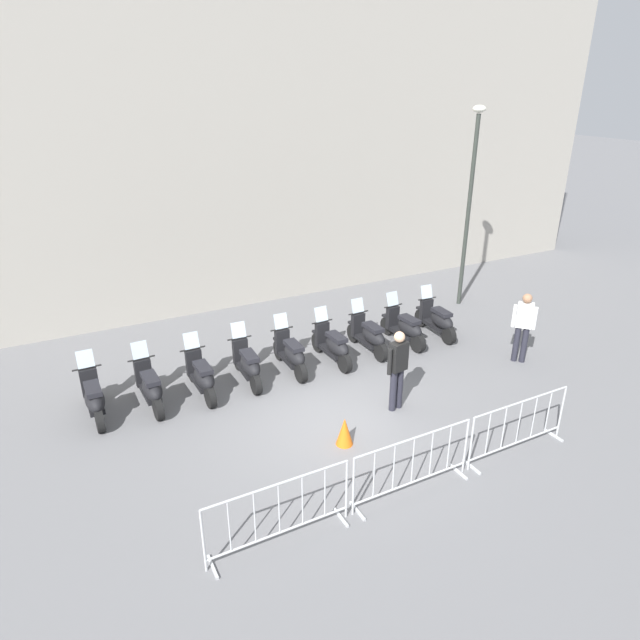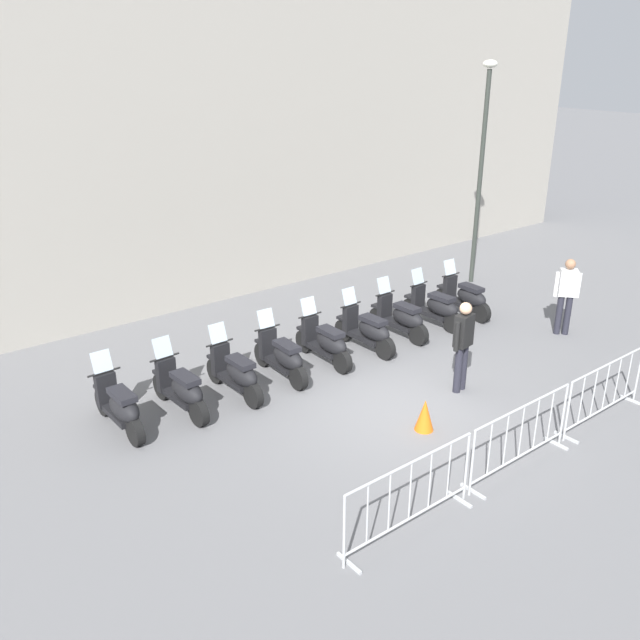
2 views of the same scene
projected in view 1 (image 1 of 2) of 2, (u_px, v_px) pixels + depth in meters
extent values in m
plane|color=slate|center=(339.00, 420.00, 10.76)|extent=(120.00, 120.00, 0.00)
cube|color=#9E998E|center=(199.00, 69.00, 14.69)|extent=(28.05, 6.45, 13.16)
cylinder|color=black|center=(91.00, 391.00, 11.31)|extent=(0.22, 0.50, 0.48)
cylinder|color=black|center=(100.00, 420.00, 10.31)|extent=(0.22, 0.50, 0.48)
cube|color=black|center=(95.00, 403.00, 10.80)|extent=(0.42, 0.90, 0.10)
ellipsoid|color=black|center=(95.00, 399.00, 10.48)|extent=(0.49, 0.89, 0.40)
cube|color=black|center=(93.00, 389.00, 10.42)|extent=(0.37, 0.64, 0.10)
cube|color=black|center=(90.00, 382.00, 11.04)|extent=(0.36, 0.19, 0.60)
cylinder|color=black|center=(87.00, 368.00, 10.91)|extent=(0.56, 0.13, 0.04)
cube|color=silver|center=(85.00, 359.00, 10.88)|extent=(0.34, 0.19, 0.35)
cube|color=black|center=(89.00, 380.00, 11.21)|extent=(0.25, 0.35, 0.06)
cylinder|color=black|center=(143.00, 382.00, 11.69)|extent=(0.23, 0.50, 0.48)
cylinder|color=black|center=(158.00, 408.00, 10.70)|extent=(0.23, 0.50, 0.48)
cube|color=black|center=(150.00, 393.00, 11.18)|extent=(0.44, 0.91, 0.10)
ellipsoid|color=black|center=(152.00, 389.00, 10.86)|extent=(0.51, 0.89, 0.40)
cube|color=black|center=(150.00, 378.00, 10.80)|extent=(0.39, 0.64, 0.10)
cube|color=black|center=(143.00, 372.00, 11.42)|extent=(0.36, 0.20, 0.60)
cylinder|color=black|center=(141.00, 359.00, 11.29)|extent=(0.56, 0.14, 0.04)
cube|color=silver|center=(140.00, 350.00, 11.26)|extent=(0.34, 0.20, 0.35)
cube|color=black|center=(141.00, 371.00, 11.58)|extent=(0.26, 0.35, 0.06)
cylinder|color=black|center=(193.00, 371.00, 12.11)|extent=(0.22, 0.50, 0.48)
cylinder|color=black|center=(210.00, 397.00, 11.11)|extent=(0.22, 0.50, 0.48)
cube|color=black|center=(201.00, 382.00, 11.60)|extent=(0.42, 0.90, 0.10)
ellipsoid|color=black|center=(204.00, 377.00, 11.28)|extent=(0.49, 0.89, 0.40)
cube|color=black|center=(203.00, 368.00, 11.22)|extent=(0.38, 0.64, 0.10)
cube|color=black|center=(194.00, 362.00, 11.84)|extent=(0.36, 0.19, 0.60)
cylinder|color=black|center=(193.00, 349.00, 11.71)|extent=(0.56, 0.13, 0.04)
cube|color=silver|center=(191.00, 340.00, 11.68)|extent=(0.34, 0.19, 0.35)
cube|color=black|center=(192.00, 361.00, 12.01)|extent=(0.25, 0.35, 0.06)
cylinder|color=black|center=(239.00, 360.00, 12.63)|extent=(0.19, 0.49, 0.48)
cylinder|color=black|center=(256.00, 384.00, 11.60)|extent=(0.19, 0.49, 0.48)
cube|color=black|center=(247.00, 370.00, 12.10)|extent=(0.37, 0.89, 0.10)
ellipsoid|color=black|center=(250.00, 365.00, 11.77)|extent=(0.45, 0.87, 0.40)
cube|color=black|center=(249.00, 356.00, 11.71)|extent=(0.34, 0.63, 0.10)
cube|color=black|center=(240.00, 351.00, 12.35)|extent=(0.35, 0.17, 0.60)
cylinder|color=black|center=(239.00, 338.00, 12.23)|extent=(0.56, 0.09, 0.04)
cube|color=silver|center=(238.00, 330.00, 12.20)|extent=(0.33, 0.17, 0.35)
cube|color=black|center=(238.00, 349.00, 12.53)|extent=(0.23, 0.34, 0.06)
cylinder|color=black|center=(280.00, 350.00, 13.10)|extent=(0.20, 0.49, 0.48)
cylinder|color=black|center=(301.00, 372.00, 12.08)|extent=(0.20, 0.49, 0.48)
cube|color=black|center=(290.00, 359.00, 12.57)|extent=(0.39, 0.90, 0.10)
ellipsoid|color=black|center=(294.00, 355.00, 12.25)|extent=(0.46, 0.88, 0.40)
cube|color=black|center=(294.00, 345.00, 12.19)|extent=(0.35, 0.63, 0.10)
cube|color=black|center=(282.00, 341.00, 12.82)|extent=(0.35, 0.18, 0.60)
cylinder|color=black|center=(282.00, 329.00, 12.69)|extent=(0.56, 0.11, 0.04)
cube|color=silver|center=(281.00, 321.00, 12.66)|extent=(0.34, 0.18, 0.35)
cube|color=black|center=(279.00, 340.00, 12.99)|extent=(0.24, 0.34, 0.06)
cylinder|color=black|center=(318.00, 342.00, 13.49)|extent=(0.22, 0.50, 0.48)
cylinder|color=black|center=(345.00, 363.00, 12.50)|extent=(0.22, 0.50, 0.48)
cube|color=black|center=(331.00, 351.00, 12.98)|extent=(0.43, 0.90, 0.10)
ellipsoid|color=black|center=(337.00, 346.00, 12.66)|extent=(0.50, 0.89, 0.40)
cube|color=black|center=(337.00, 337.00, 12.60)|extent=(0.38, 0.64, 0.10)
cube|color=black|center=(322.00, 334.00, 13.22)|extent=(0.36, 0.20, 0.60)
cylinder|color=black|center=(322.00, 322.00, 13.09)|extent=(0.56, 0.13, 0.04)
cube|color=silver|center=(321.00, 314.00, 13.06)|extent=(0.34, 0.19, 0.35)
cube|color=black|center=(318.00, 333.00, 13.39)|extent=(0.25, 0.35, 0.06)
cylinder|color=black|center=(354.00, 333.00, 14.02)|extent=(0.21, 0.50, 0.48)
cylinder|color=black|center=(381.00, 352.00, 13.01)|extent=(0.21, 0.50, 0.48)
cube|color=black|center=(367.00, 341.00, 13.50)|extent=(0.41, 0.90, 0.10)
ellipsoid|color=black|center=(373.00, 336.00, 13.18)|extent=(0.49, 0.89, 0.40)
cube|color=black|center=(373.00, 327.00, 13.12)|extent=(0.37, 0.64, 0.10)
cube|color=black|center=(358.00, 325.00, 13.75)|extent=(0.36, 0.19, 0.60)
cylinder|color=black|center=(358.00, 313.00, 13.62)|extent=(0.56, 0.12, 0.04)
cube|color=silver|center=(358.00, 305.00, 13.59)|extent=(0.34, 0.19, 0.35)
cube|color=black|center=(354.00, 324.00, 13.91)|extent=(0.25, 0.35, 0.06)
cylinder|color=black|center=(388.00, 326.00, 14.45)|extent=(0.23, 0.50, 0.48)
cylinder|color=black|center=(418.00, 343.00, 13.46)|extent=(0.23, 0.50, 0.48)
cube|color=black|center=(402.00, 333.00, 13.94)|extent=(0.44, 0.91, 0.10)
ellipsoid|color=black|center=(410.00, 328.00, 13.62)|extent=(0.51, 0.89, 0.40)
cube|color=black|center=(409.00, 320.00, 13.56)|extent=(0.39, 0.64, 0.10)
cube|color=black|center=(393.00, 317.00, 14.18)|extent=(0.36, 0.20, 0.60)
cylinder|color=black|center=(393.00, 306.00, 14.05)|extent=(0.56, 0.14, 0.04)
cube|color=silver|center=(392.00, 299.00, 14.02)|extent=(0.34, 0.20, 0.35)
cube|color=black|center=(388.00, 316.00, 14.34)|extent=(0.26, 0.35, 0.06)
cylinder|color=black|center=(421.00, 318.00, 14.95)|extent=(0.18, 0.49, 0.48)
cylinder|color=black|center=(449.00, 335.00, 13.90)|extent=(0.18, 0.49, 0.48)
cube|color=black|center=(435.00, 325.00, 14.41)|extent=(0.35, 0.89, 0.10)
ellipsoid|color=black|center=(442.00, 320.00, 14.08)|extent=(0.43, 0.87, 0.40)
cube|color=black|center=(442.00, 312.00, 14.02)|extent=(0.33, 0.62, 0.10)
cube|color=black|center=(426.00, 310.00, 14.67)|extent=(0.35, 0.17, 0.60)
cylinder|color=black|center=(427.00, 299.00, 14.54)|extent=(0.56, 0.08, 0.04)
cube|color=silver|center=(427.00, 292.00, 14.51)|extent=(0.33, 0.17, 0.35)
cube|color=black|center=(422.00, 309.00, 14.84)|extent=(0.23, 0.34, 0.06)
cube|color=#B2B5B7|center=(213.00, 567.00, 7.41)|extent=(0.10, 0.44, 0.04)
cube|color=#B2B5B7|center=(341.00, 517.00, 8.27)|extent=(0.10, 0.44, 0.04)
cylinder|color=#B2B5B7|center=(203.00, 541.00, 7.17)|extent=(0.04, 0.04, 1.05)
cylinder|color=#B2B5B7|center=(346.00, 489.00, 8.11)|extent=(0.04, 0.04, 1.05)
cylinder|color=#B2B5B7|center=(278.00, 484.00, 7.44)|extent=(2.18, 0.36, 0.04)
cylinder|color=#B2B5B7|center=(280.00, 532.00, 7.78)|extent=(2.18, 0.36, 0.04)
cylinder|color=#B2B5B7|center=(229.00, 527.00, 7.30)|extent=(0.02, 0.02, 0.87)
cylinder|color=#B2B5B7|center=(255.00, 518.00, 7.45)|extent=(0.02, 0.02, 0.87)
cylinder|color=#B2B5B7|center=(279.00, 509.00, 7.61)|extent=(0.02, 0.02, 0.87)
cylinder|color=#B2B5B7|center=(302.00, 500.00, 7.76)|extent=(0.02, 0.02, 0.87)
cylinder|color=#B2B5B7|center=(325.00, 492.00, 7.92)|extent=(0.02, 0.02, 0.87)
cube|color=#B2B5B7|center=(357.00, 511.00, 8.40)|extent=(0.10, 0.44, 0.04)
cube|color=#B2B5B7|center=(458.00, 472.00, 9.26)|extent=(0.10, 0.44, 0.04)
cylinder|color=#B2B5B7|center=(353.00, 487.00, 8.16)|extent=(0.04, 0.04, 1.05)
cylinder|color=#B2B5B7|center=(466.00, 446.00, 9.10)|extent=(0.04, 0.04, 1.05)
cylinder|color=#B2B5B7|center=(415.00, 438.00, 8.42)|extent=(2.18, 0.36, 0.04)
cylinder|color=#B2B5B7|center=(411.00, 483.00, 8.76)|extent=(2.18, 0.36, 0.04)
cylinder|color=#B2B5B7|center=(374.00, 475.00, 8.28)|extent=(0.02, 0.02, 0.87)
cylinder|color=#B2B5B7|center=(394.00, 468.00, 8.44)|extent=(0.02, 0.02, 0.87)
cylinder|color=#B2B5B7|center=(413.00, 461.00, 8.59)|extent=(0.02, 0.02, 0.87)
cylinder|color=#B2B5B7|center=(431.00, 454.00, 8.75)|extent=(0.02, 0.02, 0.87)
cylinder|color=#B2B5B7|center=(449.00, 448.00, 8.90)|extent=(0.02, 0.02, 0.87)
cube|color=#B2B5B7|center=(472.00, 467.00, 9.38)|extent=(0.10, 0.44, 0.04)
cube|color=#B2B5B7|center=(553.00, 435.00, 10.24)|extent=(0.10, 0.44, 0.04)
cylinder|color=#B2B5B7|center=(471.00, 444.00, 9.15)|extent=(0.04, 0.04, 1.05)
cylinder|color=#B2B5B7|center=(561.00, 411.00, 10.08)|extent=(0.04, 0.04, 1.05)
cylinder|color=#B2B5B7|center=(523.00, 402.00, 9.41)|extent=(2.18, 0.36, 0.04)
cylinder|color=#B2B5B7|center=(516.00, 443.00, 9.75)|extent=(2.18, 0.36, 0.04)
cylinder|color=#B2B5B7|center=(488.00, 434.00, 9.27)|extent=(0.02, 0.02, 0.87)
cylinder|color=#B2B5B7|center=(504.00, 428.00, 9.42)|extent=(0.02, 0.02, 0.87)
cylinder|color=#B2B5B7|center=(519.00, 423.00, 9.58)|extent=(0.02, 0.02, 0.87)
cylinder|color=#B2B5B7|center=(534.00, 417.00, 9.74)|extent=(0.02, 0.02, 0.87)
cylinder|color=#B2B5B7|center=(548.00, 412.00, 9.89)|extent=(0.02, 0.02, 0.87)
cylinder|color=#2D332D|center=(468.00, 215.00, 15.57)|extent=(0.12, 0.12, 5.46)
ellipsoid|color=silver|center=(479.00, 109.00, 14.45)|extent=(0.36, 0.36, 0.20)
cylinder|color=#23232D|center=(399.00, 388.00, 11.02)|extent=(0.14, 0.14, 0.90)
cylinder|color=#23232D|center=(393.00, 391.00, 10.92)|extent=(0.14, 0.14, 0.90)
cube|color=black|center=(398.00, 356.00, 10.68)|extent=(0.41, 0.32, 0.60)
sphere|color=tan|center=(400.00, 337.00, 10.51)|extent=(0.22, 0.22, 0.22)
cylinder|color=black|center=(406.00, 355.00, 10.83)|extent=(0.09, 0.09, 0.55)
cylinder|color=black|center=(390.00, 362.00, 10.57)|extent=(0.09, 0.09, 0.55)
cylinder|color=#23232D|center=(516.00, 344.00, 12.95)|extent=(0.14, 0.14, 0.90)
cylinder|color=#23232D|center=(524.00, 345.00, 12.90)|extent=(0.14, 0.14, 0.90)
cube|color=silver|center=(525.00, 315.00, 12.63)|extent=(0.42, 0.40, 0.60)
sphere|color=#9E7051|center=(527.00, 298.00, 12.47)|extent=(0.22, 0.22, 0.22)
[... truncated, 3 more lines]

